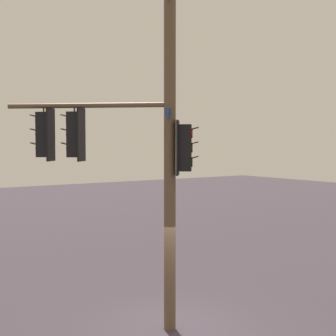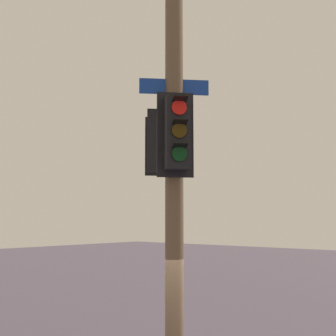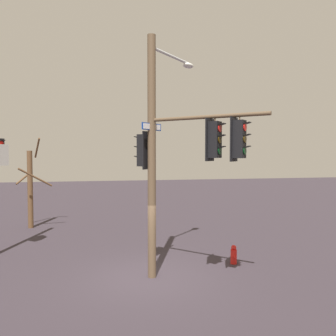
# 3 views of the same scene
# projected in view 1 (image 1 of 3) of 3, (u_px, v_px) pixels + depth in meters

# --- Properties ---
(ground_plane) EXTENTS (80.00, 80.00, 0.00)m
(ground_plane) POSITION_uv_depth(u_px,v_px,m) (175.00, 327.00, 12.53)
(ground_plane) COLOR #332B32
(main_signal_pole_assembly) EXTENTS (4.98, 3.55, 8.24)m
(main_signal_pole_assembly) POSITION_uv_depth(u_px,v_px,m) (139.00, 140.00, 12.13)
(main_signal_pole_assembly) COLOR brown
(main_signal_pole_assembly) RESTS_ON ground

